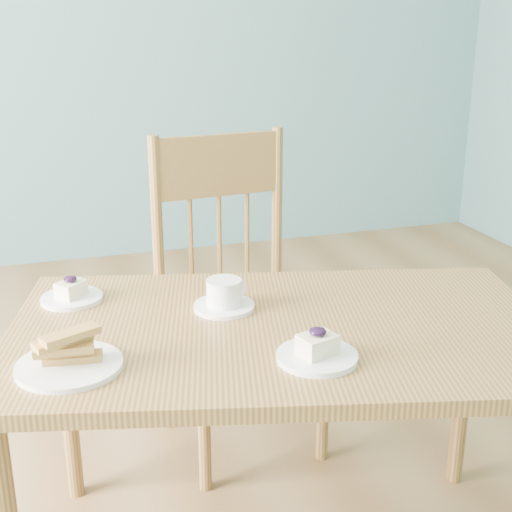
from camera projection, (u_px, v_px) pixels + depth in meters
room at (125, 9)px, 1.40m from camera, size 5.01×5.01×2.71m
dining_table at (279, 352)px, 1.65m from camera, size 1.37×0.99×0.66m
dining_chair at (237, 293)px, 2.23m from camera, size 0.49×0.47×0.99m
cheesecake_plate_near at (317, 352)px, 1.47m from camera, size 0.17×0.17×0.07m
cheesecake_plate_far at (72, 294)px, 1.77m from camera, size 0.15×0.15×0.06m
coffee_cup at (224, 296)px, 1.72m from camera, size 0.15×0.15×0.07m
biscotti_plate at (68, 356)px, 1.43m from camera, size 0.22×0.22×0.09m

